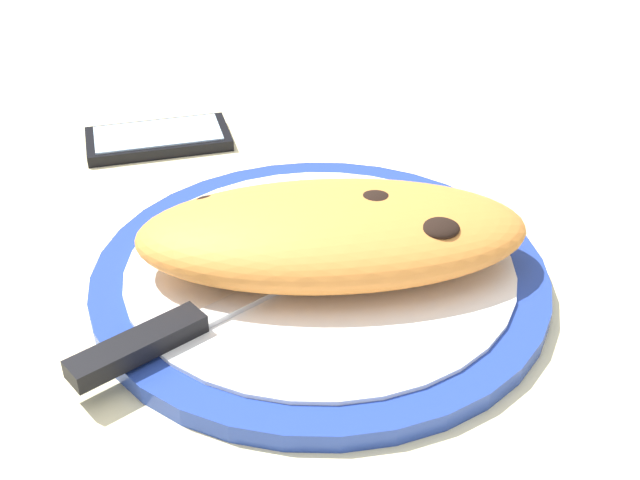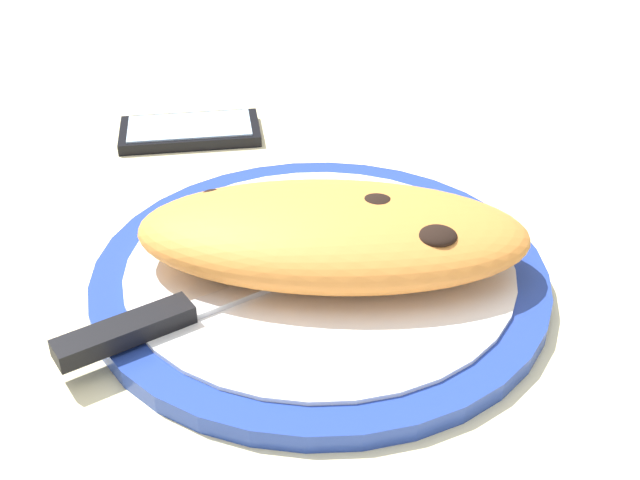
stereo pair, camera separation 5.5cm
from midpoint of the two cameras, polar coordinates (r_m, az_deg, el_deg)
name	(u,v)px [view 2 (the right image)]	position (r cm, az deg, el deg)	size (l,w,h in cm)	color
ground_plane	(320,300)	(58.23, 2.72, -4.28)	(150.00, 150.00, 3.00)	beige
plate	(320,274)	(56.89, 2.78, -2.47)	(31.26, 31.26, 1.57)	#233D99
calzone	(333,236)	(54.78, 3.78, 0.17)	(26.31, 12.21, 5.05)	orange
fork	(303,218)	(61.03, 1.39, 1.42)	(17.91, 2.34, 0.40)	silver
knife	(171,315)	(51.45, -7.28, -5.32)	(18.18, 14.12, 1.20)	silver
smartphone	(190,131)	(77.61, -6.97, 7.46)	(13.82, 8.82, 1.16)	black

